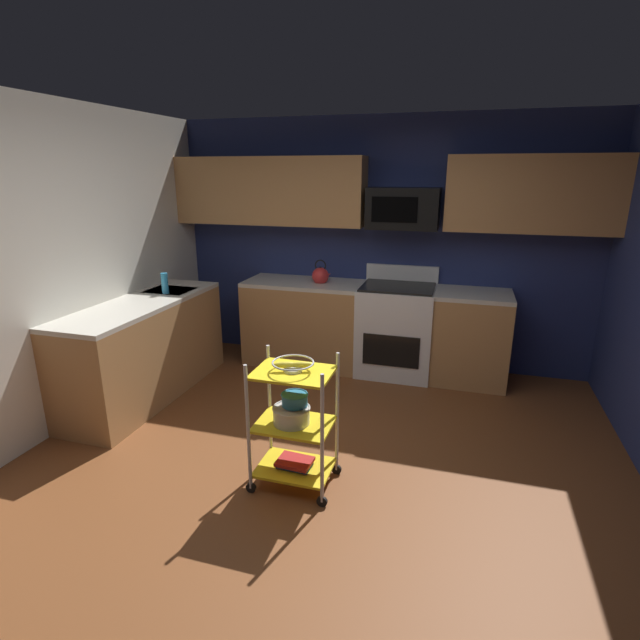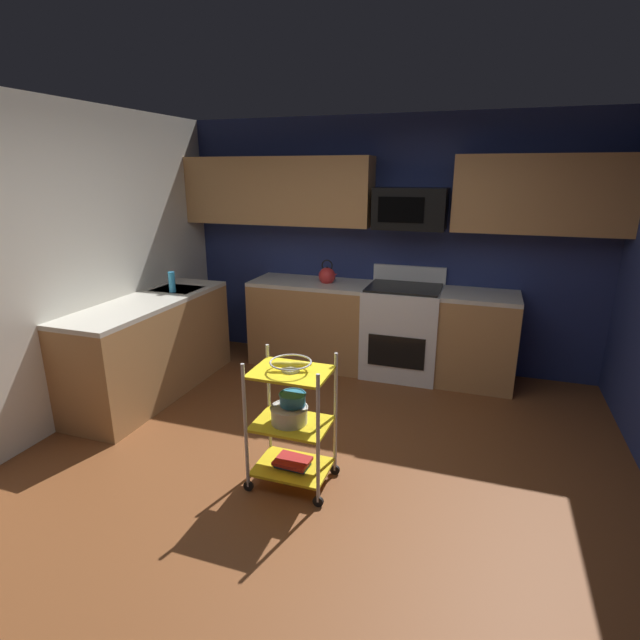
{
  "view_description": "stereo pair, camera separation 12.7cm",
  "coord_description": "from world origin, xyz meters",
  "px_view_note": "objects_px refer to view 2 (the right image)",
  "views": [
    {
      "loc": [
        0.88,
        -2.74,
        2.05
      ],
      "look_at": [
        -0.05,
        0.39,
        1.05
      ],
      "focal_mm": 27.28,
      "sensor_mm": 36.0,
      "label": 1
    },
    {
      "loc": [
        1.0,
        -2.7,
        2.05
      ],
      "look_at": [
        -0.05,
        0.39,
        1.05
      ],
      "focal_mm": 27.28,
      "sensor_mm": 36.0,
      "label": 2
    }
  ],
  "objects_px": {
    "mixing_bowl_large": "(289,414)",
    "oven_range": "(402,330)",
    "fruit_bowl": "(291,364)",
    "book_stack": "(293,462)",
    "mixing_bowl_small": "(293,399)",
    "microwave": "(410,209)",
    "kettle": "(327,276)",
    "rolling_cart": "(292,423)",
    "dish_soap_bottle": "(172,282)"
  },
  "relations": [
    {
      "from": "kettle",
      "to": "dish_soap_bottle",
      "type": "distance_m",
      "value": 1.58
    },
    {
      "from": "dish_soap_bottle",
      "to": "rolling_cart",
      "type": "bearing_deg",
      "value": -35.5
    },
    {
      "from": "oven_range",
      "to": "microwave",
      "type": "distance_m",
      "value": 1.23
    },
    {
      "from": "fruit_bowl",
      "to": "dish_soap_bottle",
      "type": "relative_size",
      "value": 1.36
    },
    {
      "from": "mixing_bowl_large",
      "to": "oven_range",
      "type": "bearing_deg",
      "value": 79.81
    },
    {
      "from": "rolling_cart",
      "to": "book_stack",
      "type": "relative_size",
      "value": 3.74
    },
    {
      "from": "mixing_bowl_large",
      "to": "book_stack",
      "type": "xyz_separation_m",
      "value": [
        0.02,
        0.0,
        -0.36
      ]
    },
    {
      "from": "rolling_cart",
      "to": "book_stack",
      "type": "bearing_deg",
      "value": 153.43
    },
    {
      "from": "oven_range",
      "to": "mixing_bowl_small",
      "type": "relative_size",
      "value": 6.04
    },
    {
      "from": "mixing_bowl_large",
      "to": "rolling_cart",
      "type": "bearing_deg",
      "value": -0.0
    },
    {
      "from": "microwave",
      "to": "mixing_bowl_small",
      "type": "height_order",
      "value": "microwave"
    },
    {
      "from": "rolling_cart",
      "to": "mixing_bowl_large",
      "type": "height_order",
      "value": "rolling_cart"
    },
    {
      "from": "microwave",
      "to": "fruit_bowl",
      "type": "height_order",
      "value": "microwave"
    },
    {
      "from": "kettle",
      "to": "mixing_bowl_small",
      "type": "bearing_deg",
      "value": -77.99
    },
    {
      "from": "oven_range",
      "to": "mixing_bowl_small",
      "type": "distance_m",
      "value": 2.15
    },
    {
      "from": "mixing_bowl_large",
      "to": "dish_soap_bottle",
      "type": "xyz_separation_m",
      "value": [
        -1.74,
        1.25,
        0.5
      ]
    },
    {
      "from": "rolling_cart",
      "to": "fruit_bowl",
      "type": "bearing_deg",
      "value": 26.57
    },
    {
      "from": "rolling_cart",
      "to": "mixing_bowl_large",
      "type": "relative_size",
      "value": 3.63
    },
    {
      "from": "fruit_bowl",
      "to": "oven_range",
      "type": "bearing_deg",
      "value": 80.26
    },
    {
      "from": "mixing_bowl_small",
      "to": "book_stack",
      "type": "distance_m",
      "value": 0.46
    },
    {
      "from": "kettle",
      "to": "rolling_cart",
      "type": "bearing_deg",
      "value": -78.04
    },
    {
      "from": "fruit_bowl",
      "to": "mixing_bowl_small",
      "type": "xyz_separation_m",
      "value": [
        -0.0,
        0.03,
        -0.26
      ]
    },
    {
      "from": "mixing_bowl_large",
      "to": "dish_soap_bottle",
      "type": "bearing_deg",
      "value": 144.24
    },
    {
      "from": "rolling_cart",
      "to": "dish_soap_bottle",
      "type": "height_order",
      "value": "dish_soap_bottle"
    },
    {
      "from": "fruit_bowl",
      "to": "mixing_bowl_large",
      "type": "height_order",
      "value": "fruit_bowl"
    },
    {
      "from": "mixing_bowl_small",
      "to": "kettle",
      "type": "relative_size",
      "value": 0.69
    },
    {
      "from": "oven_range",
      "to": "book_stack",
      "type": "distance_m",
      "value": 2.2
    },
    {
      "from": "microwave",
      "to": "rolling_cart",
      "type": "bearing_deg",
      "value": -99.28
    },
    {
      "from": "fruit_bowl",
      "to": "rolling_cart",
      "type": "bearing_deg",
      "value": -153.43
    },
    {
      "from": "rolling_cart",
      "to": "dish_soap_bottle",
      "type": "relative_size",
      "value": 4.57
    },
    {
      "from": "oven_range",
      "to": "book_stack",
      "type": "relative_size",
      "value": 4.49
    },
    {
      "from": "rolling_cart",
      "to": "mixing_bowl_large",
      "type": "xyz_separation_m",
      "value": [
        -0.02,
        0.0,
        0.07
      ]
    },
    {
      "from": "mixing_bowl_large",
      "to": "mixing_bowl_small",
      "type": "relative_size",
      "value": 1.38
    },
    {
      "from": "rolling_cart",
      "to": "mixing_bowl_large",
      "type": "distance_m",
      "value": 0.07
    },
    {
      "from": "fruit_bowl",
      "to": "mixing_bowl_small",
      "type": "distance_m",
      "value": 0.26
    },
    {
      "from": "fruit_bowl",
      "to": "book_stack",
      "type": "xyz_separation_m",
      "value": [
        -0.0,
        -0.0,
        -0.72
      ]
    },
    {
      "from": "microwave",
      "to": "mixing_bowl_small",
      "type": "xyz_separation_m",
      "value": [
        -0.37,
        -2.22,
        -1.08
      ]
    },
    {
      "from": "mixing_bowl_large",
      "to": "book_stack",
      "type": "distance_m",
      "value": 0.36
    },
    {
      "from": "book_stack",
      "to": "kettle",
      "type": "xyz_separation_m",
      "value": [
        -0.45,
        2.14,
        0.84
      ]
    },
    {
      "from": "microwave",
      "to": "mixing_bowl_small",
      "type": "bearing_deg",
      "value": -99.54
    },
    {
      "from": "rolling_cart",
      "to": "mixing_bowl_small",
      "type": "distance_m",
      "value": 0.17
    },
    {
      "from": "mixing_bowl_large",
      "to": "microwave",
      "type": "bearing_deg",
      "value": 80.29
    },
    {
      "from": "dish_soap_bottle",
      "to": "oven_range",
      "type": "bearing_deg",
      "value": 22.88
    },
    {
      "from": "mixing_bowl_small",
      "to": "fruit_bowl",
      "type": "bearing_deg",
      "value": -81.45
    },
    {
      "from": "mixing_bowl_small",
      "to": "kettle",
      "type": "distance_m",
      "value": 2.19
    },
    {
      "from": "oven_range",
      "to": "fruit_bowl",
      "type": "height_order",
      "value": "oven_range"
    },
    {
      "from": "microwave",
      "to": "rolling_cart",
      "type": "xyz_separation_m",
      "value": [
        -0.37,
        -2.25,
        -1.25
      ]
    },
    {
      "from": "fruit_bowl",
      "to": "book_stack",
      "type": "relative_size",
      "value": 1.11
    },
    {
      "from": "microwave",
      "to": "rolling_cart",
      "type": "height_order",
      "value": "microwave"
    },
    {
      "from": "fruit_bowl",
      "to": "mixing_bowl_small",
      "type": "relative_size",
      "value": 1.49
    }
  ]
}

